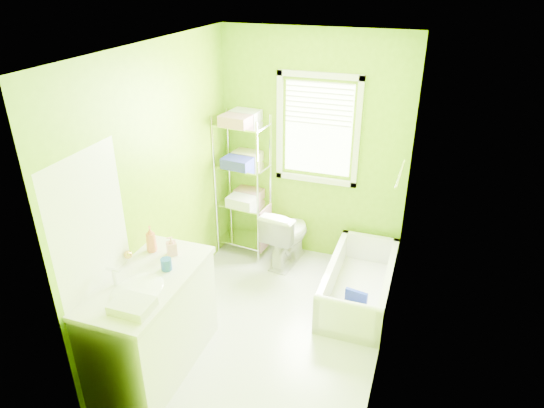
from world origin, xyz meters
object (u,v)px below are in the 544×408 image
(bathtub, at_px, (358,290))
(toilet, at_px, (287,235))
(vanity, at_px, (152,321))
(wire_shelf_unit, at_px, (244,171))

(bathtub, xyz_separation_m, toilet, (-0.93, 0.48, 0.22))
(vanity, distance_m, wire_shelf_unit, 2.10)
(vanity, bearing_deg, bathtub, 44.85)
(toilet, relative_size, wire_shelf_unit, 0.42)
(vanity, height_order, wire_shelf_unit, wire_shelf_unit)
(bathtub, distance_m, toilet, 1.06)
(toilet, bearing_deg, bathtub, 160.81)
(bathtub, relative_size, toilet, 1.91)
(bathtub, distance_m, wire_shelf_unit, 1.81)
(wire_shelf_unit, bearing_deg, bathtub, -20.53)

